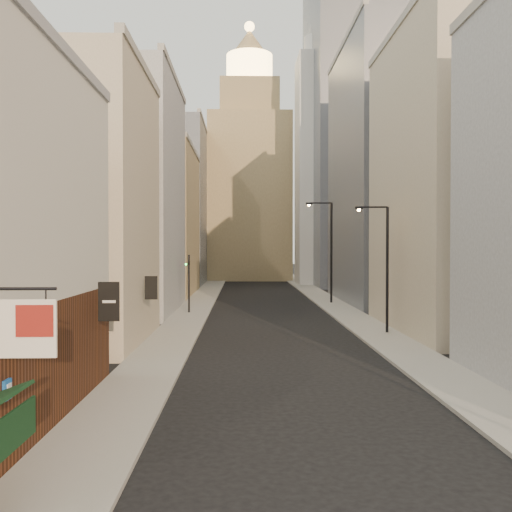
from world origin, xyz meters
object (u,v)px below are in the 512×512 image
Objects in this scene: traffic_light_left at (189,271)px; streetlamp_far at (329,246)px; clock_tower at (249,178)px; streetlamp_mid at (384,261)px; white_tower at (324,161)px.

streetlamp_far is at bearing -147.79° from traffic_light_left.
streetlamp_mid is (7.92, -63.22, -12.90)m from clock_tower.
streetlamp_mid is 0.82× the size of streetlamp_far.
white_tower is 5.00× the size of streetlamp_mid.
streetlamp_mid is 1.66× the size of traffic_light_left.
traffic_light_left is (-13.06, -8.22, -2.15)m from streetlamp_far.
traffic_light_left is (-13.65, 11.45, -1.13)m from streetlamp_mid.
clock_tower is 1.08× the size of white_tower.
streetlamp_far reaches higher than traffic_light_left.
white_tower is 43.94m from traffic_light_left.
white_tower is 4.12× the size of streetlamp_far.
streetlamp_far is 15.58m from traffic_light_left.
white_tower is at bearing -113.88° from traffic_light_left.
streetlamp_far is (-3.67, -29.54, -12.85)m from white_tower.
clock_tower is 65.00m from streetlamp_mid.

